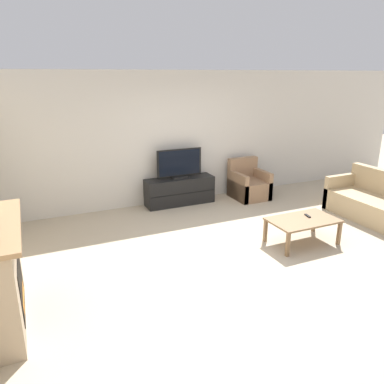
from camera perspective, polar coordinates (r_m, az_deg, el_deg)
The scene contains 8 objects.
ground_plane at distance 6.10m, azimuth 7.34°, elevation -8.07°, with size 24.00×24.00×0.00m, color tan.
wall_back at distance 7.87m, azimuth -2.00°, elevation 8.25°, with size 12.00×0.06×2.70m.
tv_stand at distance 7.82m, azimuth -1.89°, elevation 0.16°, with size 1.45×0.42×0.57m.
tv at distance 7.67m, azimuth -1.93°, elevation 4.20°, with size 0.97×0.18×0.61m.
armchair at distance 8.33m, azimuth 8.59°, elevation 1.02°, with size 0.70×0.76×0.85m.
coffee_table at distance 6.25m, azimuth 16.54°, elevation -4.38°, with size 1.09×0.66×0.41m.
remote at distance 6.37m, azimuth 17.20°, elevation -3.48°, with size 0.07×0.16×0.02m.
couch at distance 7.72m, azimuth 27.17°, elevation -2.02°, with size 0.86×2.06×0.88m.
Camera 1 is at (-2.94, -4.65, 2.62)m, focal length 35.00 mm.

